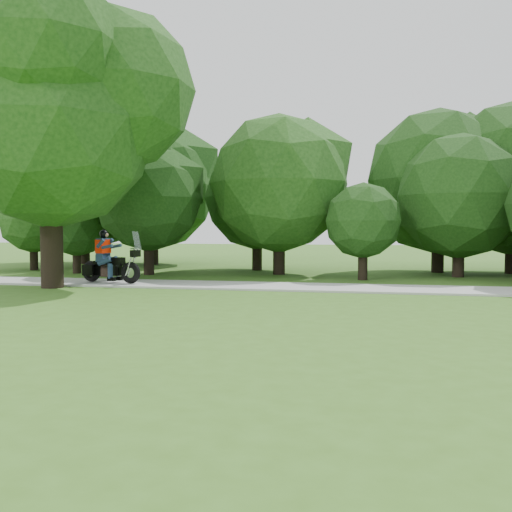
{
  "coord_description": "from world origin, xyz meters",
  "views": [
    {
      "loc": [
        -0.67,
        -9.5,
        1.91
      ],
      "look_at": [
        -3.38,
        3.45,
        1.22
      ],
      "focal_mm": 40.0,
      "sensor_mm": 36.0,
      "label": 1
    }
  ],
  "objects": [
    {
      "name": "walkway",
      "position": [
        0.0,
        8.0,
        0.03
      ],
      "size": [
        60.0,
        2.2,
        0.06
      ],
      "primitive_type": "cube",
      "color": "#ABABA5",
      "rests_on": "ground"
    },
    {
      "name": "big_tree_west",
      "position": [
        -10.54,
        6.85,
        5.76
      ],
      "size": [
        8.64,
        6.56,
        9.96
      ],
      "color": "black",
      "rests_on": "ground"
    },
    {
      "name": "ground",
      "position": [
        0.0,
        0.0,
        0.0
      ],
      "size": [
        100.0,
        100.0,
        0.0
      ],
      "primitive_type": "plane",
      "color": "#3A631C",
      "rests_on": "ground"
    },
    {
      "name": "tree_line",
      "position": [
        2.11,
        14.85,
        3.58
      ],
      "size": [
        39.14,
        12.18,
        7.26
      ],
      "color": "black",
      "rests_on": "ground"
    },
    {
      "name": "touring_motorcycle",
      "position": [
        -9.29,
        7.79,
        0.69
      ],
      "size": [
        2.27,
        0.98,
        1.74
      ],
      "rotation": [
        0.0,
        0.0,
        -0.2
      ],
      "color": "black",
      "rests_on": "walkway"
    }
  ]
}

